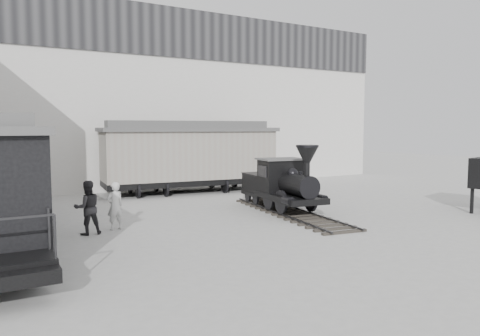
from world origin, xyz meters
TOP-DOWN VIEW (x-y plane):
  - ground at (0.00, 0.00)m, footprint 90.00×90.00m
  - north_wall at (0.00, 14.98)m, footprint 34.00×2.51m
  - locomotive at (1.52, 3.51)m, footprint 3.07×8.56m
  - boxcar at (0.61, 11.32)m, footprint 10.34×4.30m
  - visitor_a at (-5.95, 3.73)m, footprint 0.71×0.53m
  - visitor_b at (-6.99, 3.47)m, footprint 0.93×0.73m

SIDE VIEW (x-z plane):
  - ground at x=0.00m, z-range 0.00..0.00m
  - visitor_a at x=-5.95m, z-range 0.00..1.76m
  - visitor_b at x=-6.99m, z-range 0.00..1.90m
  - locomotive at x=1.52m, z-range -0.39..2.57m
  - boxcar at x=0.61m, z-range 0.10..4.21m
  - north_wall at x=0.00m, z-range 0.05..11.05m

